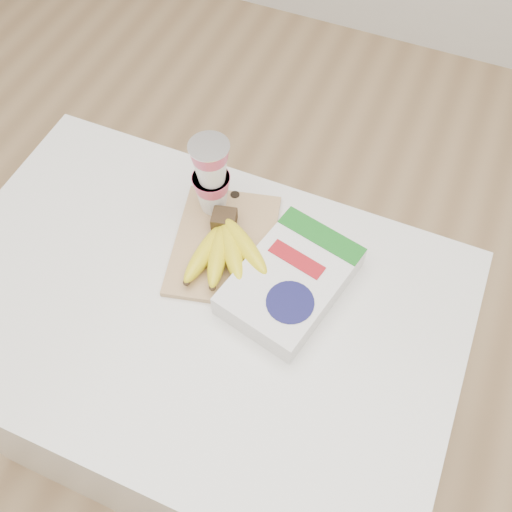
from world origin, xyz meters
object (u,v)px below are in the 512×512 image
Objects in this scene: bananas at (225,248)px; cereal_box at (290,281)px; cutting_board at (224,244)px; table at (207,375)px; yogurt_stack at (211,175)px.

bananas is 0.65× the size of cereal_box.
cutting_board is 0.92× the size of cereal_box.
table is at bearing -134.48° from cereal_box.
bananas reaches higher than table.
bananas is at bearing -171.91° from cereal_box.
yogurt_stack is at bearing 164.96° from cereal_box.
bananas reaches higher than cereal_box.
table is 3.79× the size of cutting_board.
cereal_box is at bearing -27.85° from cutting_board.
yogurt_stack is at bearing 104.30° from table.
cutting_board is at bearing 89.43° from table.
yogurt_stack is at bearing 125.52° from bananas.
cereal_box is at bearing 32.48° from table.
yogurt_stack is at bearing 113.43° from cutting_board.
yogurt_stack reaches higher than table.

